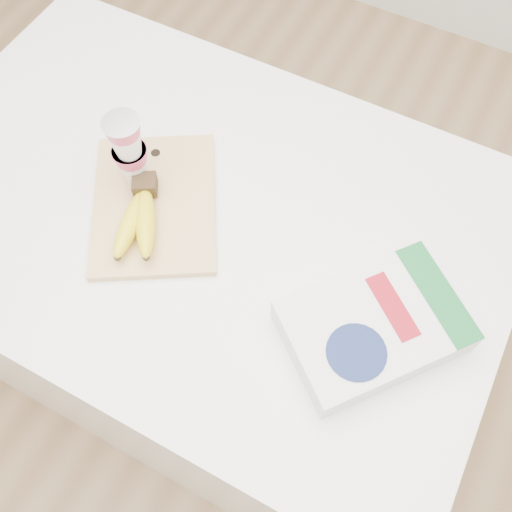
{
  "coord_description": "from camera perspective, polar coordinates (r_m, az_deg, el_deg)",
  "views": [
    {
      "loc": [
        0.41,
        -0.51,
        1.98
      ],
      "look_at": [
        0.17,
        -0.06,
        1.02
      ],
      "focal_mm": 40.0,
      "sensor_mm": 36.0,
      "label": 1
    }
  ],
  "objects": [
    {
      "name": "yogurt_stack",
      "position": [
        1.17,
        -12.64,
        10.43
      ],
      "size": [
        0.08,
        0.08,
        0.17
      ],
      "color": "white",
      "rests_on": "cutting_board"
    },
    {
      "name": "room",
      "position": [
        0.91,
        -8.3,
        17.5
      ],
      "size": [
        4.0,
        4.0,
        4.0
      ],
      "color": "tan",
      "rests_on": "ground"
    },
    {
      "name": "cutting_board",
      "position": [
        1.2,
        -10.12,
        5.19
      ],
      "size": [
        0.39,
        0.42,
        0.02
      ],
      "primitive_type": "cube",
      "rotation": [
        0.0,
        0.0,
        0.54
      ],
      "color": "#D6BD75",
      "rests_on": "table"
    },
    {
      "name": "bananas",
      "position": [
        1.15,
        -11.61,
        3.83
      ],
      "size": [
        0.15,
        0.21,
        0.06
      ],
      "color": "#382816",
      "rests_on": "cutting_board"
    },
    {
      "name": "cereal_box",
      "position": [
        1.05,
        11.65,
        -6.9
      ],
      "size": [
        0.36,
        0.37,
        0.07
      ],
      "rotation": [
        0.0,
        0.0,
        -0.68
      ],
      "color": "white",
      "rests_on": "table"
    },
    {
      "name": "table",
      "position": [
        1.63,
        -4.44,
        -4.64
      ],
      "size": [
        1.31,
        0.87,
        0.98
      ],
      "primitive_type": "cube",
      "color": "white",
      "rests_on": "ground"
    }
  ]
}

